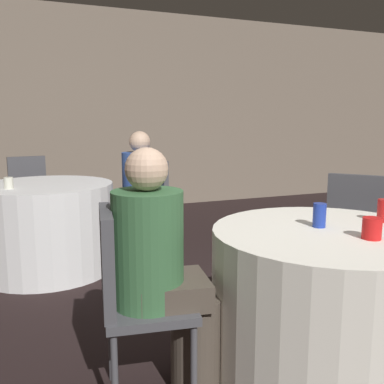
{
  "coord_description": "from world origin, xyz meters",
  "views": [
    {
      "loc": [
        -1.18,
        -1.75,
        1.29
      ],
      "look_at": [
        -0.22,
        0.65,
        0.85
      ],
      "focal_mm": 40.0,
      "sensor_mm": 36.0,
      "label": 1
    }
  ],
  "objects_px": {
    "chair_near_northeast": "(352,227)",
    "soda_can_blue": "(319,215)",
    "person_green_jacket": "(164,275)",
    "table_near": "(325,302)",
    "soda_can_red": "(384,211)",
    "person_blue_shirt": "(134,192)",
    "chair_near_west": "(128,288)",
    "chair_far_north": "(29,191)",
    "table_far": "(47,227)",
    "chair_far_east": "(150,197)"
  },
  "relations": [
    {
      "from": "table_far",
      "to": "soda_can_blue",
      "type": "xyz_separation_m",
      "value": [
        1.22,
        -2.07,
        0.44
      ]
    },
    {
      "from": "chair_near_northeast",
      "to": "person_blue_shirt",
      "type": "distance_m",
      "value": 2.0
    },
    {
      "from": "chair_far_east",
      "to": "table_near",
      "type": "bearing_deg",
      "value": 176.64
    },
    {
      "from": "soda_can_red",
      "to": "person_green_jacket",
      "type": "bearing_deg",
      "value": 176.06
    },
    {
      "from": "soda_can_blue",
      "to": "person_green_jacket",
      "type": "bearing_deg",
      "value": 176.69
    },
    {
      "from": "table_far",
      "to": "chair_far_east",
      "type": "relative_size",
      "value": 1.26
    },
    {
      "from": "soda_can_red",
      "to": "chair_near_west",
      "type": "bearing_deg",
      "value": 175.52
    },
    {
      "from": "table_near",
      "to": "chair_far_east",
      "type": "bearing_deg",
      "value": 96.25
    },
    {
      "from": "table_near",
      "to": "table_far",
      "type": "bearing_deg",
      "value": 119.63
    },
    {
      "from": "chair_near_northeast",
      "to": "person_blue_shirt",
      "type": "bearing_deg",
      "value": -6.05
    },
    {
      "from": "table_near",
      "to": "person_green_jacket",
      "type": "bearing_deg",
      "value": 171.58
    },
    {
      "from": "chair_near_west",
      "to": "person_blue_shirt",
      "type": "xyz_separation_m",
      "value": [
        0.57,
        2.14,
        0.06
      ]
    },
    {
      "from": "table_near",
      "to": "chair_near_west",
      "type": "xyz_separation_m",
      "value": [
        -0.98,
        0.14,
        0.17
      ]
    },
    {
      "from": "table_near",
      "to": "chair_near_west",
      "type": "distance_m",
      "value": 1.0
    },
    {
      "from": "chair_near_west",
      "to": "soda_can_red",
      "type": "xyz_separation_m",
      "value": [
        1.36,
        -0.11,
        0.27
      ]
    },
    {
      "from": "chair_near_northeast",
      "to": "soda_can_blue",
      "type": "xyz_separation_m",
      "value": [
        -0.75,
        -0.58,
        0.27
      ]
    },
    {
      "from": "person_blue_shirt",
      "to": "soda_can_blue",
      "type": "height_order",
      "value": "person_blue_shirt"
    },
    {
      "from": "table_far",
      "to": "person_blue_shirt",
      "type": "xyz_separation_m",
      "value": [
        0.81,
        0.14,
        0.23
      ]
    },
    {
      "from": "chair_far_east",
      "to": "soda_can_blue",
      "type": "height_order",
      "value": "chair_far_east"
    },
    {
      "from": "chair_far_north",
      "to": "chair_far_east",
      "type": "bearing_deg",
      "value": 136.47
    },
    {
      "from": "soda_can_red",
      "to": "person_blue_shirt",
      "type": "bearing_deg",
      "value": 109.47
    },
    {
      "from": "table_near",
      "to": "soda_can_red",
      "type": "bearing_deg",
      "value": 5.63
    },
    {
      "from": "table_near",
      "to": "person_blue_shirt",
      "type": "bearing_deg",
      "value": 100.16
    },
    {
      "from": "chair_near_west",
      "to": "soda_can_blue",
      "type": "relative_size",
      "value": 7.4
    },
    {
      "from": "table_near",
      "to": "person_blue_shirt",
      "type": "xyz_separation_m",
      "value": [
        -0.41,
        2.28,
        0.23
      ]
    },
    {
      "from": "table_far",
      "to": "person_blue_shirt",
      "type": "distance_m",
      "value": 0.85
    },
    {
      "from": "table_far",
      "to": "chair_near_northeast",
      "type": "distance_m",
      "value": 2.47
    },
    {
      "from": "person_green_jacket",
      "to": "soda_can_red",
      "type": "relative_size",
      "value": 9.6
    },
    {
      "from": "chair_near_northeast",
      "to": "person_green_jacket",
      "type": "bearing_deg",
      "value": 67.6
    },
    {
      "from": "person_green_jacket",
      "to": "soda_can_red",
      "type": "height_order",
      "value": "person_green_jacket"
    },
    {
      "from": "chair_far_east",
      "to": "soda_can_blue",
      "type": "xyz_separation_m",
      "value": [
        0.25,
        -2.24,
        0.27
      ]
    },
    {
      "from": "person_blue_shirt",
      "to": "soda_can_red",
      "type": "bearing_deg",
      "value": -170.15
    },
    {
      "from": "chair_near_northeast",
      "to": "soda_can_blue",
      "type": "distance_m",
      "value": 0.98
    },
    {
      "from": "table_far",
      "to": "person_green_jacket",
      "type": "xyz_separation_m",
      "value": [
        0.41,
        -2.03,
        0.21
      ]
    },
    {
      "from": "person_green_jacket",
      "to": "soda_can_blue",
      "type": "height_order",
      "value": "person_green_jacket"
    },
    {
      "from": "chair_near_west",
      "to": "soda_can_blue",
      "type": "distance_m",
      "value": 1.01
    },
    {
      "from": "chair_far_north",
      "to": "person_green_jacket",
      "type": "xyz_separation_m",
      "value": [
        0.52,
        -3.0,
        0.04
      ]
    },
    {
      "from": "table_near",
      "to": "chair_far_north",
      "type": "bearing_deg",
      "value": 113.15
    },
    {
      "from": "chair_far_east",
      "to": "soda_can_red",
      "type": "relative_size",
      "value": 7.4
    },
    {
      "from": "chair_far_north",
      "to": "soda_can_red",
      "type": "bearing_deg",
      "value": 112.46
    },
    {
      "from": "chair_far_north",
      "to": "soda_can_red",
      "type": "height_order",
      "value": "chair_far_north"
    },
    {
      "from": "person_green_jacket",
      "to": "soda_can_blue",
      "type": "relative_size",
      "value": 9.6
    },
    {
      "from": "chair_near_west",
      "to": "soda_can_red",
      "type": "height_order",
      "value": "chair_near_west"
    },
    {
      "from": "chair_far_east",
      "to": "person_blue_shirt",
      "type": "height_order",
      "value": "person_blue_shirt"
    },
    {
      "from": "chair_far_north",
      "to": "soda_can_blue",
      "type": "distance_m",
      "value": 3.34
    },
    {
      "from": "person_green_jacket",
      "to": "table_near",
      "type": "bearing_deg",
      "value": 90.0
    },
    {
      "from": "table_near",
      "to": "chair_far_east",
      "type": "height_order",
      "value": "chair_far_east"
    },
    {
      "from": "soda_can_red",
      "to": "soda_can_blue",
      "type": "bearing_deg",
      "value": 174.75
    },
    {
      "from": "chair_near_northeast",
      "to": "soda_can_red",
      "type": "relative_size",
      "value": 7.4
    },
    {
      "from": "table_far",
      "to": "chair_near_northeast",
      "type": "height_order",
      "value": "chair_near_northeast"
    }
  ]
}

